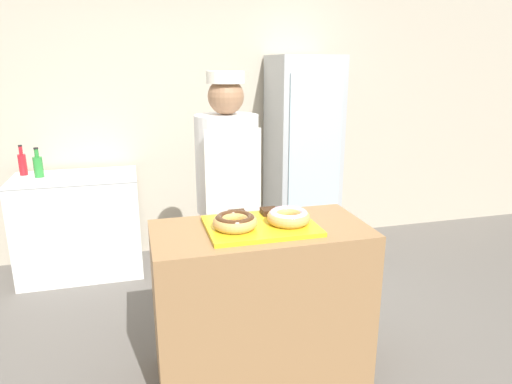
{
  "coord_description": "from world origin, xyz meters",
  "views": [
    {
      "loc": [
        -0.65,
        -2.28,
        1.83
      ],
      "look_at": [
        0.0,
        0.1,
        1.12
      ],
      "focal_mm": 32.0,
      "sensor_mm": 36.0,
      "label": 1
    }
  ],
  "objects": [
    {
      "name": "ground_plane",
      "position": [
        0.0,
        0.0,
        0.0
      ],
      "size": [
        14.0,
        14.0,
        0.0
      ],
      "primitive_type": "plane",
      "color": "#66605B"
    },
    {
      "name": "wall_back",
      "position": [
        0.0,
        2.13,
        1.35
      ],
      "size": [
        8.0,
        0.06,
        2.7
      ],
      "color": "#BCB29E",
      "rests_on": "ground_plane"
    },
    {
      "name": "display_counter",
      "position": [
        0.0,
        0.0,
        0.47
      ],
      "size": [
        1.2,
        0.6,
        0.94
      ],
      "color": "#997047",
      "rests_on": "ground_plane"
    },
    {
      "name": "serving_tray",
      "position": [
        0.0,
        0.0,
        0.95
      ],
      "size": [
        0.6,
        0.45,
        0.02
      ],
      "color": "yellow",
      "rests_on": "display_counter"
    },
    {
      "name": "donut_chocolate_glaze",
      "position": [
        -0.15,
        -0.03,
        1.01
      ],
      "size": [
        0.24,
        0.24,
        0.07
      ],
      "color": "tan",
      "rests_on": "serving_tray"
    },
    {
      "name": "donut_light_glaze",
      "position": [
        0.15,
        -0.03,
        1.01
      ],
      "size": [
        0.24,
        0.24,
        0.07
      ],
      "color": "tan",
      "rests_on": "serving_tray"
    },
    {
      "name": "brownie_back_left",
      "position": [
        -0.1,
        0.15,
        0.98
      ],
      "size": [
        0.09,
        0.09,
        0.03
      ],
      "color": "#382111",
      "rests_on": "serving_tray"
    },
    {
      "name": "brownie_back_right",
      "position": [
        0.1,
        0.15,
        0.98
      ],
      "size": [
        0.09,
        0.09,
        0.03
      ],
      "color": "#382111",
      "rests_on": "serving_tray"
    },
    {
      "name": "baker_person",
      "position": [
        -0.06,
        0.61,
        0.93
      ],
      "size": [
        0.42,
        0.42,
        1.77
      ],
      "color": "#4C4C51",
      "rests_on": "ground_plane"
    },
    {
      "name": "beverage_fridge",
      "position": [
        0.9,
        1.75,
        0.95
      ],
      "size": [
        0.59,
        0.64,
        1.89
      ],
      "color": "#ADB2B7",
      "rests_on": "ground_plane"
    },
    {
      "name": "chest_freezer",
      "position": [
        -1.16,
        1.76,
        0.45
      ],
      "size": [
        1.02,
        0.58,
        0.89
      ],
      "color": "white",
      "rests_on": "ground_plane"
    },
    {
      "name": "bottle_red",
      "position": [
        -1.58,
        1.91,
        0.99
      ],
      "size": [
        0.06,
        0.06,
        0.26
      ],
      "color": "red",
      "rests_on": "chest_freezer"
    },
    {
      "name": "bottle_green",
      "position": [
        -1.43,
        1.8,
        0.99
      ],
      "size": [
        0.08,
        0.08,
        0.25
      ],
      "color": "#2D8C38",
      "rests_on": "chest_freezer"
    }
  ]
}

